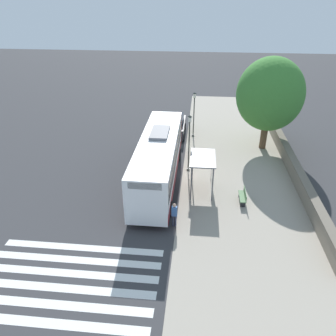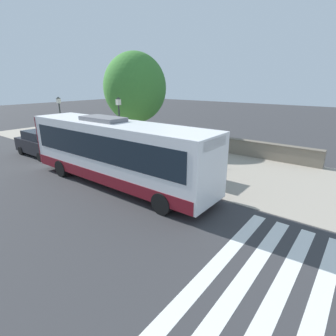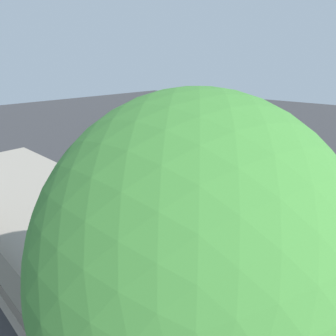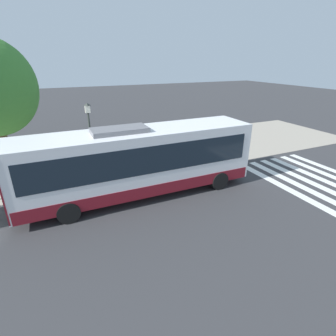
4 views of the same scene
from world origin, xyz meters
TOP-DOWN VIEW (x-y plane):
  - ground_plane at (0.00, 0.00)m, footprint 120.00×120.00m
  - sidewalk_plaza at (-4.50, 0.00)m, footprint 9.00×44.00m
  - crosswalk_stripes at (5.00, 11.33)m, footprint 9.00×5.25m
  - stone_wall at (-8.55, 0.00)m, footprint 0.60×20.00m
  - bus at (1.71, 1.28)m, footprint 2.69×11.90m
  - bus_shelter at (-1.65, 2.22)m, footprint 1.72×2.97m
  - pedestrian at (0.11, 6.49)m, footprint 0.34×0.22m
  - bench at (-4.30, 3.47)m, footprint 0.40×1.50m
  - street_lamp_near at (-0.57, -7.75)m, footprint 0.28×0.28m
  - street_lamp_far at (-0.41, -0.66)m, footprint 0.28×0.28m
  - shade_tree at (-6.97, -5.65)m, footprint 5.66×5.66m
  - parked_car_behind_bus at (1.24, -8.03)m, footprint 1.98×4.59m

SIDE VIEW (x-z plane):
  - ground_plane at x=0.00m, z-range 0.00..0.00m
  - crosswalk_stripes at x=5.00m, z-range 0.00..0.01m
  - sidewalk_plaza at x=-4.50m, z-range 0.00..0.02m
  - bench at x=-4.30m, z-range 0.03..0.91m
  - stone_wall at x=-8.55m, z-range 0.01..1.23m
  - parked_car_behind_bus at x=1.24m, z-range -0.02..1.91m
  - pedestrian at x=0.11m, z-range 0.14..1.76m
  - bus at x=1.71m, z-range 0.06..3.77m
  - bus_shelter at x=-1.65m, z-range 0.86..3.50m
  - street_lamp_near at x=-0.57m, z-range 0.41..4.80m
  - street_lamp_far at x=-0.41m, z-range 0.42..5.04m
  - shade_tree at x=-6.97m, z-range 0.91..9.00m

